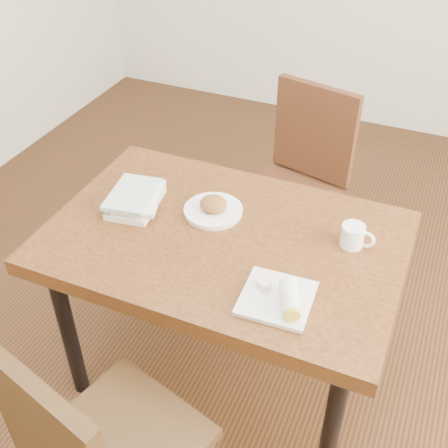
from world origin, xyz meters
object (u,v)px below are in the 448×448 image
at_px(chair_far, 300,175).
at_px(coffee_mug, 354,235).
at_px(plate_burrito, 281,298).
at_px(table, 224,254).
at_px(book_stack, 136,199).
at_px(plate_scone, 213,208).

distance_m(chair_far, coffee_mug, 0.79).
bearing_deg(coffee_mug, plate_burrito, -111.07).
bearing_deg(table, plate_burrito, -39.10).
height_order(coffee_mug, book_stack, coffee_mug).
distance_m(plate_scone, plate_burrito, 0.50).
relative_size(chair_far, coffee_mug, 8.10).
distance_m(chair_far, plate_burrito, 1.05).
xyz_separation_m(plate_scone, book_stack, (-0.28, -0.07, 0.01)).
xyz_separation_m(chair_far, coffee_mug, (0.37, -0.65, 0.24)).
bearing_deg(plate_scone, book_stack, -165.97).
distance_m(table, plate_scone, 0.17).
bearing_deg(table, coffee_mug, 16.45).
height_order(plate_scone, book_stack, plate_scone).
height_order(table, plate_burrito, plate_burrito).
bearing_deg(book_stack, plate_burrito, -22.07).
distance_m(chair_far, book_stack, 0.88).
height_order(table, chair_far, chair_far).
distance_m(table, coffee_mug, 0.46).
xyz_separation_m(plate_burrito, book_stack, (-0.65, 0.26, 0.01)).
xyz_separation_m(table, chair_far, (0.05, 0.77, -0.12)).
xyz_separation_m(coffee_mug, book_stack, (-0.79, -0.09, -0.01)).
xyz_separation_m(coffee_mug, plate_burrito, (-0.14, -0.35, -0.02)).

